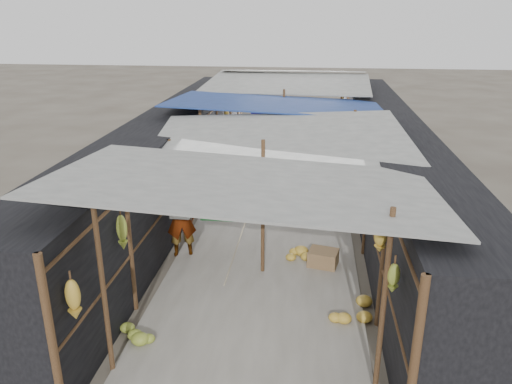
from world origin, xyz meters
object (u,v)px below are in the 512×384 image
at_px(vendor_seated, 318,174).
at_px(shopper_blue, 261,159).
at_px(crate_near, 323,258).
at_px(vendor_elderly, 181,219).
at_px(black_basin, 345,215).

bearing_deg(vendor_seated, shopper_blue, -115.71).
bearing_deg(shopper_blue, crate_near, -96.37).
xyz_separation_m(crate_near, vendor_elderly, (-2.85, 0.16, 0.64)).
xyz_separation_m(black_basin, vendor_elderly, (-3.40, -2.26, 0.71)).
relative_size(crate_near, vendor_elderly, 0.34).
bearing_deg(vendor_seated, black_basin, -5.35).
relative_size(vendor_elderly, vendor_seated, 1.69).
distance_m(vendor_elderly, shopper_blue, 4.51).
height_order(vendor_elderly, shopper_blue, shopper_blue).
bearing_deg(vendor_elderly, vendor_seated, -139.78).
bearing_deg(vendor_seated, vendor_elderly, -55.80).
height_order(vendor_elderly, vendor_seated, vendor_elderly).
xyz_separation_m(black_basin, shopper_blue, (-2.24, 2.10, 0.74)).
distance_m(black_basin, vendor_elderly, 4.15).
bearing_deg(shopper_blue, black_basin, -70.03).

